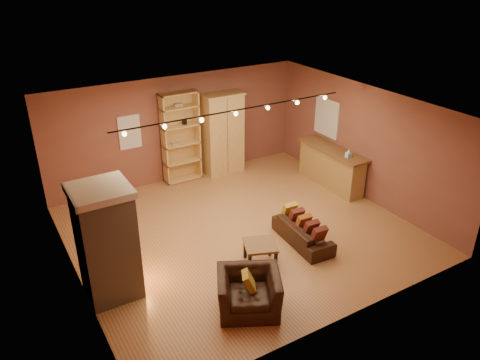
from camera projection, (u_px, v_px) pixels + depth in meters
floor at (241, 231)px, 10.37m from camera, size 7.00×7.00×0.00m
ceiling at (241, 109)px, 9.15m from camera, size 7.00×7.00×0.00m
back_wall at (178, 129)px, 12.28m from camera, size 7.00×0.02×2.80m
left_wall at (69, 217)px, 8.15m from camera, size 0.02×6.50×2.80m
right_wall at (364, 143)px, 11.36m from camera, size 0.02×6.50×2.80m
fireplace at (107, 242)px, 8.05m from camera, size 1.01×0.98×2.12m
back_window at (130, 132)px, 11.60m from camera, size 0.56×0.04×0.86m
bookcase at (180, 136)px, 12.24m from camera, size 0.99×0.39×2.42m
armoire at (223, 133)px, 12.71m from camera, size 1.11×0.63×2.26m
bar_counter at (331, 167)px, 12.21m from camera, size 0.59×2.17×1.04m
tissue_box at (348, 154)px, 11.44m from camera, size 0.11×0.11×0.21m
right_window at (327, 117)px, 12.33m from camera, size 0.05×0.90×1.00m
loveseat at (303, 229)px, 9.81m from camera, size 0.56×1.59×0.69m
armchair at (249, 286)px, 7.90m from camera, size 1.26×1.10×0.93m
coffee_table at (260, 247)px, 9.10m from camera, size 0.79×0.79×0.46m
track_rail at (236, 112)px, 9.36m from camera, size 5.20×0.09×0.13m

